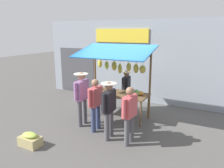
{
  "coord_description": "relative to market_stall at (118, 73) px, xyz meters",
  "views": [
    {
      "loc": [
        -3.08,
        6.37,
        2.9
      ],
      "look_at": [
        0.0,
        0.3,
        1.25
      ],
      "focal_mm": 34.52,
      "sensor_mm": 36.0,
      "label": 1
    }
  ],
  "objects": [
    {
      "name": "ground_plane",
      "position": [
        0.03,
        0.06,
        -1.55
      ],
      "size": [
        40.0,
        40.0,
        0.0
      ],
      "primitive_type": "plane",
      "color": "#514F4C"
    },
    {
      "name": "street_backdrop",
      "position": [
        0.1,
        -2.14,
        0.15
      ],
      "size": [
        9.0,
        0.3,
        3.4
      ],
      "color": "#8C939E",
      "rests_on": "ground"
    },
    {
      "name": "market_stall",
      "position": [
        0.0,
        0.0,
        0.0
      ],
      "size": [
        2.5,
        1.46,
        2.5
      ],
      "color": "brown",
      "rests_on": "ground"
    },
    {
      "name": "vendor_with_sunhat",
      "position": [
        -0.02,
        -0.69,
        -0.65
      ],
      "size": [
        0.4,
        0.66,
        1.54
      ],
      "rotation": [
        0.0,
        0.0,
        1.71
      ],
      "color": "#4C4C51",
      "rests_on": "ground"
    },
    {
      "name": "shopper_with_shopping_bag",
      "position": [
        0.11,
        1.28,
        -0.64
      ],
      "size": [
        0.23,
        0.68,
        1.59
      ],
      "rotation": [
        0.0,
        0.0,
        -1.59
      ],
      "color": "navy",
      "rests_on": "ground"
    },
    {
      "name": "shopper_with_ponytail",
      "position": [
        0.7,
        1.13,
        -0.53
      ],
      "size": [
        0.44,
        0.72,
        1.71
      ],
      "rotation": [
        0.0,
        0.0,
        -1.56
      ],
      "color": "#4C4C51",
      "rests_on": "ground"
    },
    {
      "name": "shopper_in_grey_tee",
      "position": [
        -1.09,
        1.57,
        -0.66
      ],
      "size": [
        0.26,
        0.67,
        1.56
      ],
      "rotation": [
        0.0,
        0.0,
        -1.66
      ],
      "color": "#4C4C51",
      "rests_on": "ground"
    },
    {
      "name": "shopper_in_striped_shirt",
      "position": [
        -0.48,
        1.55,
        -0.59
      ],
      "size": [
        0.42,
        0.69,
        1.62
      ],
      "rotation": [
        0.0,
        0.0,
        -1.53
      ],
      "color": "#4C4C51",
      "rests_on": "ground"
    },
    {
      "name": "produce_crate_near",
      "position": [
        1.17,
        2.84,
        -1.38
      ],
      "size": [
        0.59,
        0.37,
        0.36
      ],
      "color": "tan",
      "rests_on": "ground"
    }
  ]
}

